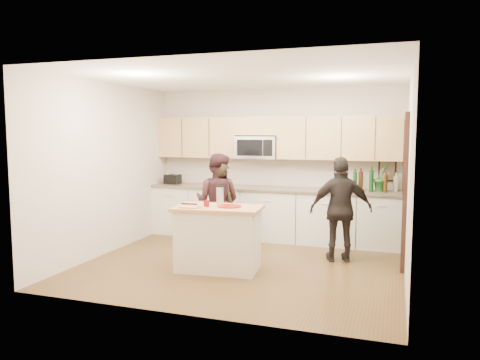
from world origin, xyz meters
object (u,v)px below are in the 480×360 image
(woman_right, at_px, (341,209))
(toaster, at_px, (173,179))
(woman_left, at_px, (221,206))
(woman_center, at_px, (217,202))
(island, at_px, (218,238))

(woman_right, bearing_deg, toaster, -33.82)
(woman_right, bearing_deg, woman_left, -18.65)
(toaster, distance_m, woman_center, 1.62)
(woman_center, bearing_deg, island, 112.62)
(island, distance_m, woman_center, 1.21)
(woman_left, bearing_deg, woman_center, 25.33)
(toaster, height_order, woman_left, woman_left)
(woman_center, bearing_deg, woman_right, 178.63)
(toaster, relative_size, woman_left, 0.19)
(island, distance_m, woman_left, 1.17)
(island, height_order, woman_left, woman_left)
(island, height_order, toaster, toaster)
(toaster, distance_m, woman_left, 1.69)
(toaster, bearing_deg, woman_center, -36.50)
(island, bearing_deg, woman_right, 27.18)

